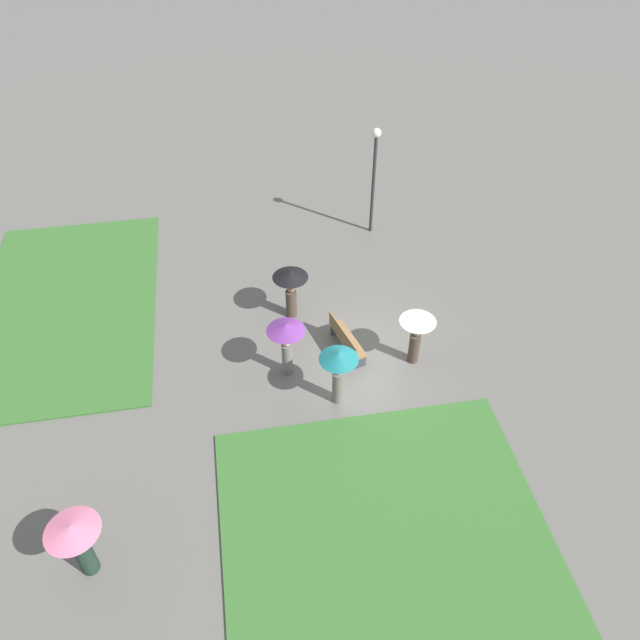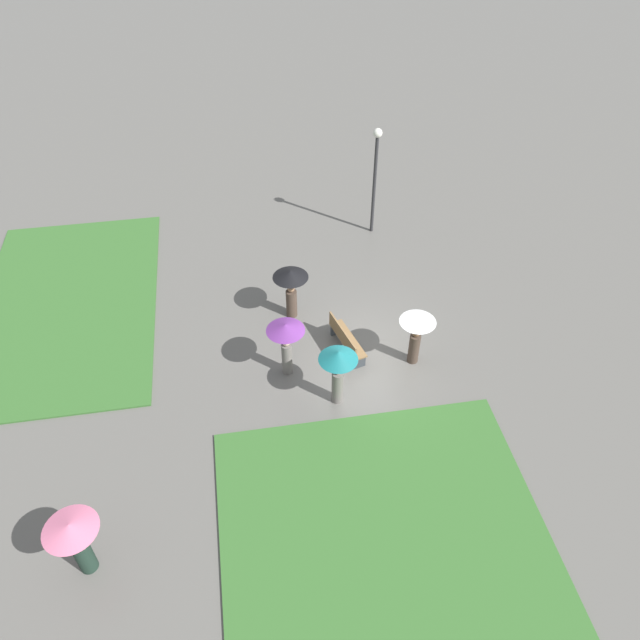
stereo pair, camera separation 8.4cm
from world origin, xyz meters
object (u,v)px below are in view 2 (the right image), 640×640
park_bench (346,339)px  crowd_person_white (417,330)px  crowd_person_black (291,283)px  crowd_person_purple (286,337)px  lone_walker_far_path (75,538)px  crowd_person_teal (338,364)px  lamp_post (375,167)px

park_bench → crowd_person_white: 2.16m
crowd_person_black → crowd_person_purple: crowd_person_purple is taller
lone_walker_far_path → crowd_person_teal: bearing=-22.9°
crowd_person_white → crowd_person_teal: size_ratio=0.92×
crowd_person_black → crowd_person_purple: (-2.42, 0.45, 0.08)m
crowd_person_teal → lone_walker_far_path: (-3.81, 6.26, -0.20)m
park_bench → lamp_post: 6.78m
lone_walker_far_path → lamp_post: bearing=-1.8°
crowd_person_teal → lone_walker_far_path: size_ratio=1.07×
crowd_person_black → crowd_person_teal: (-3.70, -0.77, 0.11)m
lamp_post → crowd_person_teal: lamp_post is taller
crowd_person_white → lone_walker_far_path: (-4.93, 8.73, -0.01)m
crowd_person_black → crowd_person_teal: size_ratio=0.94×
crowd_person_black → lone_walker_far_path: crowd_person_black is taller
park_bench → lamp_post: bearing=-34.7°
park_bench → crowd_person_teal: (-1.86, 0.60, 0.96)m
crowd_person_purple → crowd_person_white: crowd_person_purple is taller
crowd_person_purple → crowd_person_teal: crowd_person_teal is taller
crowd_person_white → lamp_post: bearing=-58.5°
lamp_post → crowd_person_white: 6.93m
lamp_post → park_bench: bearing=160.2°
park_bench → lone_walker_far_path: bearing=114.7°
park_bench → crowd_person_teal: crowd_person_teal is taller
lamp_post → lone_walker_far_path: bearing=142.3°
lamp_post → crowd_person_white: lamp_post is taller
crowd_person_purple → lone_walker_far_path: crowd_person_purple is taller
crowd_person_black → lone_walker_far_path: 9.30m
crowd_person_white → crowd_person_teal: 2.72m
crowd_person_white → lone_walker_far_path: 10.03m
crowd_person_black → lone_walker_far_path: (-7.51, 5.49, -0.08)m
crowd_person_purple → crowd_person_teal: (-1.28, -1.22, 0.03)m
crowd_person_white → crowd_person_teal: crowd_person_teal is taller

